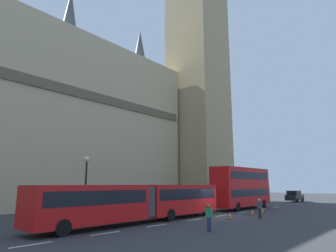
{
  "coord_description": "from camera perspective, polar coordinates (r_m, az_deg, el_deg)",
  "views": [
    {
      "loc": [
        -24.75,
        -15.33,
        2.98
      ],
      "look_at": [
        -0.41,
        5.52,
        9.22
      ],
      "focal_mm": 31.83,
      "sensor_mm": 36.0,
      "label": 1
    }
  ],
  "objects": [
    {
      "name": "ground_plane",
      "position": [
        29.26,
        9.16,
        -16.73
      ],
      "size": [
        160.0,
        160.0,
        0.0
      ],
      "primitive_type": "plane",
      "color": "#333335"
    },
    {
      "name": "lane_centre_marking",
      "position": [
        28.25,
        7.83,
        -16.96
      ],
      "size": [
        34.4,
        0.16,
        0.01
      ],
      "color": "silver",
      "rests_on": "ground_plane"
    },
    {
      "name": "articulated_bus",
      "position": [
        24.3,
        -5.09,
        -13.88
      ],
      "size": [
        18.22,
        2.54,
        2.9
      ],
      "color": "red",
      "rests_on": "ground_plane"
    },
    {
      "name": "double_decker_bus",
      "position": [
        38.28,
        13.95,
        -11.1
      ],
      "size": [
        10.9,
        2.54,
        4.9
      ],
      "color": "red",
      "rests_on": "ground_plane"
    },
    {
      "name": "sedan_lead",
      "position": [
        56.37,
        23.06,
        -12.26
      ],
      "size": [
        4.4,
        1.86,
        1.85
      ],
      "color": "black",
      "rests_on": "ground_plane"
    },
    {
      "name": "traffic_cone_west",
      "position": [
        27.34,
        11.76,
        -16.45
      ],
      "size": [
        0.36,
        0.36,
        0.58
      ],
      "color": "black",
      "rests_on": "ground_plane"
    },
    {
      "name": "traffic_cone_middle",
      "position": [
        30.63,
        15.84,
        -15.67
      ],
      "size": [
        0.36,
        0.36,
        0.58
      ],
      "color": "black",
      "rests_on": "ground_plane"
    },
    {
      "name": "traffic_cone_east",
      "position": [
        33.82,
        17.62,
        -15.09
      ],
      "size": [
        0.36,
        0.36,
        0.58
      ],
      "color": "black",
      "rests_on": "ground_plane"
    },
    {
      "name": "street_lamp",
      "position": [
        26.39,
        -15.48,
        -10.46
      ],
      "size": [
        0.44,
        0.44,
        5.27
      ],
      "color": "black",
      "rests_on": "ground_plane"
    },
    {
      "name": "pedestrian_near_cones",
      "position": [
        20.06,
        7.85,
        -16.83
      ],
      "size": [
        0.36,
        0.42,
        1.69
      ],
      "color": "#262D4C",
      "rests_on": "ground_plane"
    },
    {
      "name": "pedestrian_by_kerb",
      "position": [
        28.26,
        17.15,
        -14.74
      ],
      "size": [
        0.46,
        0.38,
        1.69
      ],
      "color": "#333333",
      "rests_on": "ground_plane"
    }
  ]
}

